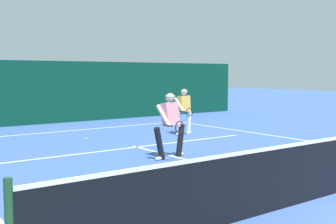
# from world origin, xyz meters

# --- Properties ---
(ground_plane) EXTENTS (80.00, 80.00, 0.00)m
(ground_plane) POSITION_xyz_m (0.00, 0.00, 0.00)
(ground_plane) COLOR #3F61AB
(court_line_baseline_far) EXTENTS (9.96, 0.10, 0.01)m
(court_line_baseline_far) POSITION_xyz_m (0.00, 10.69, 0.00)
(court_line_baseline_far) COLOR white
(court_line_baseline_far) RESTS_ON ground_plane
(court_line_service) EXTENTS (8.12, 0.10, 0.01)m
(court_line_service) POSITION_xyz_m (0.00, 6.20, 0.00)
(court_line_service) COLOR white
(court_line_service) RESTS_ON ground_plane
(court_line_centre) EXTENTS (0.10, 6.40, 0.01)m
(court_line_centre) POSITION_xyz_m (0.00, 3.20, 0.00)
(court_line_centre) COLOR white
(court_line_centre) RESTS_ON ground_plane
(tennis_net) EXTENTS (10.91, 0.09, 1.12)m
(tennis_net) POSITION_xyz_m (0.00, 0.00, 0.52)
(tennis_net) COLOR #1E4723
(tennis_net) RESTS_ON ground_plane
(player_near) EXTENTS (1.07, 0.87, 1.65)m
(player_near) POSITION_xyz_m (-0.19, 4.32, 0.91)
(player_near) COLOR black
(player_near) RESTS_ON ground_plane
(player_far) EXTENTS (0.76, 0.86, 1.60)m
(player_far) POSITION_xyz_m (2.72, 7.41, 0.87)
(player_far) COLOR silver
(player_far) RESTS_ON ground_plane
(tennis_ball) EXTENTS (0.07, 0.07, 0.07)m
(tennis_ball) POSITION_xyz_m (-0.61, 8.28, 0.03)
(tennis_ball) COLOR #D1E033
(tennis_ball) RESTS_ON ground_plane
(back_fence_windscreen) EXTENTS (21.27, 0.12, 2.67)m
(back_fence_windscreen) POSITION_xyz_m (0.00, 13.39, 1.33)
(back_fence_windscreen) COLOR #083929
(back_fence_windscreen) RESTS_ON ground_plane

